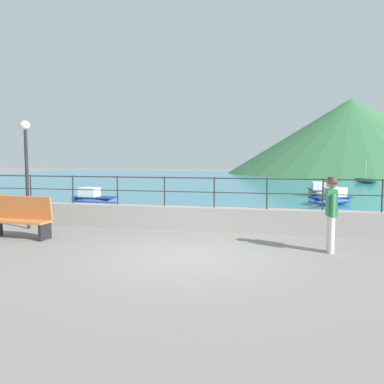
# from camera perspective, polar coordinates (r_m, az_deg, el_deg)

# --- Properties ---
(ground_plane) EXTENTS (120.00, 120.00, 0.00)m
(ground_plane) POSITION_cam_1_polar(r_m,az_deg,el_deg) (8.91, -0.34, -9.26)
(ground_plane) COLOR slate
(promenade_wall) EXTENTS (20.00, 0.56, 0.70)m
(promenade_wall) POSITION_cam_1_polar(r_m,az_deg,el_deg) (11.91, 3.18, -3.88)
(promenade_wall) COLOR gray
(promenade_wall) RESTS_ON ground
(railing) EXTENTS (18.44, 0.04, 0.90)m
(railing) POSITION_cam_1_polar(r_m,az_deg,el_deg) (11.80, 3.20, 0.75)
(railing) COLOR #282623
(railing) RESTS_ON promenade_wall
(lake_water) EXTENTS (64.00, 44.32, 0.06)m
(lake_water) POSITION_cam_1_polar(r_m,az_deg,el_deg) (34.37, 9.53, 1.41)
(lake_water) COLOR teal
(lake_water) RESTS_ON ground
(hill_main) EXTENTS (30.88, 30.88, 9.44)m
(hill_main) POSITION_cam_1_polar(r_m,az_deg,el_deg) (54.52, 21.65, 7.40)
(hill_main) COLOR #33663D
(hill_main) RESTS_ON ground
(bench_main) EXTENTS (1.72, 0.64, 1.13)m
(bench_main) POSITION_cam_1_polar(r_m,az_deg,el_deg) (11.82, -23.14, -3.33)
(bench_main) COLOR #B76633
(bench_main) RESTS_ON ground
(person_walking) EXTENTS (0.38, 0.57, 1.75)m
(person_walking) POSITION_cam_1_polar(r_m,az_deg,el_deg) (9.67, 19.27, -2.50)
(person_walking) COLOR beige
(person_walking) RESTS_ON ground
(lamp_post) EXTENTS (0.28, 0.28, 3.28)m
(lamp_post) POSITION_cam_1_polar(r_m,az_deg,el_deg) (13.12, -22.58, 4.65)
(lamp_post) COLOR #232326
(lamp_post) RESTS_ON ground
(boat_0) EXTENTS (1.13, 2.38, 0.76)m
(boat_0) POSITION_cam_1_polar(r_m,az_deg,el_deg) (22.94, 17.43, 0.17)
(boat_0) COLOR gray
(boat_0) RESTS_ON lake_water
(boat_2) EXTENTS (2.36, 1.06, 0.76)m
(boat_2) POSITION_cam_1_polar(r_m,az_deg,el_deg) (18.35, -13.89, -0.93)
(boat_2) COLOR #2D4C9E
(boat_2) RESTS_ON lake_water
(boat_4) EXTENTS (2.41, 2.03, 0.76)m
(boat_4) POSITION_cam_1_polar(r_m,az_deg,el_deg) (18.88, 19.28, -0.90)
(boat_4) COLOR #2D4C9E
(boat_4) RESTS_ON lake_water
(boat_5) EXTENTS (2.13, 2.36, 1.92)m
(boat_5) POSITION_cam_1_polar(r_m,az_deg,el_deg) (35.24, 23.62, 1.52)
(boat_5) COLOR #338C59
(boat_5) RESTS_ON lake_water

